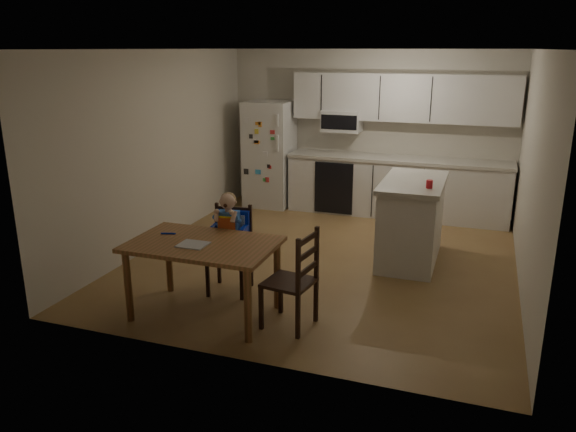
% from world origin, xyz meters
% --- Properties ---
extents(room, '(4.52, 5.01, 2.51)m').
position_xyz_m(room, '(0.00, 0.48, 1.25)').
color(room, olive).
rests_on(room, ground).
extents(refrigerator, '(0.72, 0.70, 1.70)m').
position_xyz_m(refrigerator, '(-1.55, 2.15, 0.85)').
color(refrigerator, silver).
rests_on(refrigerator, ground).
extents(kitchen_run, '(3.37, 0.62, 2.15)m').
position_xyz_m(kitchen_run, '(0.50, 2.24, 0.88)').
color(kitchen_run, silver).
rests_on(kitchen_run, ground).
extents(kitchen_island, '(0.71, 1.36, 1.01)m').
position_xyz_m(kitchen_island, '(1.00, 0.32, 0.51)').
color(kitchen_island, silver).
rests_on(kitchen_island, ground).
extents(red_cup, '(0.07, 0.07, 0.09)m').
position_xyz_m(red_cup, '(1.21, -0.01, 1.05)').
color(red_cup, red).
rests_on(red_cup, kitchen_island).
extents(dining_table, '(1.39, 0.89, 0.74)m').
position_xyz_m(dining_table, '(-0.69, -1.83, 0.64)').
color(dining_table, brown).
rests_on(dining_table, ground).
extents(napkin, '(0.26, 0.23, 0.01)m').
position_xyz_m(napkin, '(-0.74, -1.93, 0.75)').
color(napkin, '#B1B1B6').
rests_on(napkin, dining_table).
extents(toddler_spoon, '(0.12, 0.06, 0.02)m').
position_xyz_m(toddler_spoon, '(-1.14, -1.73, 0.75)').
color(toddler_spoon, '#0B24B8').
rests_on(toddler_spoon, dining_table).
extents(chair_booster, '(0.46, 0.46, 1.09)m').
position_xyz_m(chair_booster, '(-0.69, -1.22, 0.66)').
color(chair_booster, black).
rests_on(chair_booster, ground).
extents(chair_side, '(0.48, 0.48, 0.95)m').
position_xyz_m(chair_side, '(0.26, -1.80, 0.54)').
color(chair_side, black).
rests_on(chair_side, ground).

